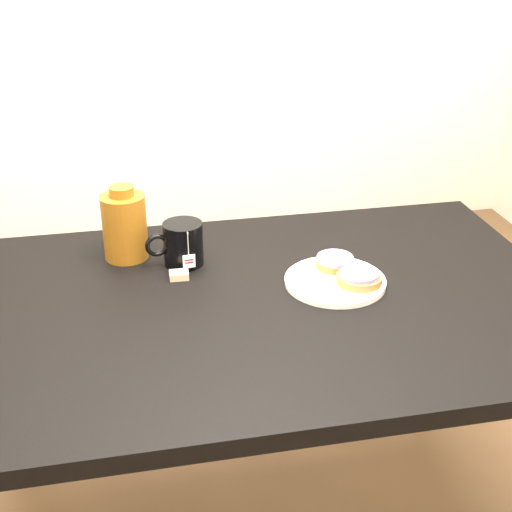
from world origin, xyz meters
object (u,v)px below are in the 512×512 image
Objects in this scene: bagel_front at (359,277)px; teabag_pouch at (179,275)px; mug at (182,243)px; table at (261,330)px; bagel_package at (125,225)px; plate at (335,280)px; bagel_back at (335,262)px.

teabag_pouch is at bearing 162.70° from bagel_front.
mug is at bearing 76.57° from teabag_pouch.
mug reaches higher than bagel_front.
teabag_pouch reaches higher than table.
table is at bearing -60.79° from mug.
mug reaches higher than teabag_pouch.
table is 0.43m from bagel_package.
teabag_pouch is (-0.40, 0.13, -0.02)m from bagel_front.
mug is at bearing 152.30° from bagel_front.
mug is 0.79× the size of bagel_package.
bagel_package is at bearing 152.86° from plate.
teabag_pouch is (-0.17, 0.13, 0.09)m from table.
bagel_front is at bearing -34.86° from mug.
mug is (-0.34, 0.17, 0.05)m from plate.
teabag_pouch is (-0.02, -0.08, -0.05)m from mug.
plate is 1.61× the size of bagel_front.
plate is 1.59× the size of mug.
plate is at bearing -15.58° from teabag_pouch.
teabag_pouch is at bearing 164.42° from plate.
mug is at bearing 126.38° from table.
mug reaches higher than bagel_back.
plate is at bearing -34.70° from mug.
mug is at bearing 161.84° from bagel_back.
bagel_front is 3.25× the size of teabag_pouch.
teabag_pouch is at bearing 173.95° from bagel_back.
bagel_package is (-0.12, 0.14, 0.08)m from teabag_pouch.
table is 0.26m from bagel_front.
plate is 0.53m from bagel_package.
bagel_back is 0.61× the size of bagel_package.
bagel_back is 2.54× the size of teabag_pouch.
table is 0.21m from plate.
table is 31.11× the size of teabag_pouch.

